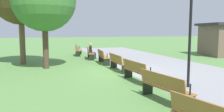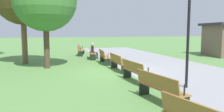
{
  "view_description": "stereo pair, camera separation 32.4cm",
  "coord_description": "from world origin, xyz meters",
  "px_view_note": "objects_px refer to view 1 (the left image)",
  "views": [
    {
      "loc": [
        10.99,
        -3.84,
        2.12
      ],
      "look_at": [
        -0.0,
        -0.39,
        0.8
      ],
      "focal_mm": 35.68,
      "sensor_mm": 36.0,
      "label": 1
    },
    {
      "loc": [
        11.08,
        -3.53,
        2.12
      ],
      "look_at": [
        -0.0,
        -0.39,
        0.8
      ],
      "focal_mm": 35.68,
      "sensor_mm": 36.0,
      "label": 2
    }
  ],
  "objects_px": {
    "bench_1": "(90,53)",
    "lamp_post": "(191,17)",
    "bench_2": "(103,56)",
    "tree_4": "(44,0)",
    "bench_4": "(137,71)",
    "kiosk": "(220,39)",
    "bench_0": "(78,50)",
    "bench_3": "(118,62)",
    "person_seated": "(92,50)",
    "bench_5": "(164,87)"
  },
  "relations": [
    {
      "from": "bench_1",
      "to": "bench_4",
      "type": "distance_m",
      "value": 8.04
    },
    {
      "from": "bench_0",
      "to": "bench_4",
      "type": "distance_m",
      "value": 10.7
    },
    {
      "from": "bench_0",
      "to": "bench_3",
      "type": "xyz_separation_m",
      "value": [
        7.99,
        0.88,
        0.0
      ]
    },
    {
      "from": "bench_2",
      "to": "bench_3",
      "type": "bearing_deg",
      "value": 6.33
    },
    {
      "from": "bench_0",
      "to": "tree_4",
      "type": "height_order",
      "value": "tree_4"
    },
    {
      "from": "tree_4",
      "to": "bench_2",
      "type": "bearing_deg",
      "value": 102.57
    },
    {
      "from": "bench_5",
      "to": "person_seated",
      "type": "xyz_separation_m",
      "value": [
        -10.74,
        0.15,
        0.16
      ]
    },
    {
      "from": "bench_1",
      "to": "bench_3",
      "type": "relative_size",
      "value": 1.02
    },
    {
      "from": "bench_0",
      "to": "bench_4",
      "type": "relative_size",
      "value": 1.01
    },
    {
      "from": "bench_4",
      "to": "bench_5",
      "type": "xyz_separation_m",
      "value": [
        2.67,
        -0.3,
        0.0
      ]
    },
    {
      "from": "bench_0",
      "to": "kiosk",
      "type": "xyz_separation_m",
      "value": [
        3.86,
        11.31,
        0.93
      ]
    },
    {
      "from": "bench_1",
      "to": "tree_4",
      "type": "distance_m",
      "value": 5.76
    },
    {
      "from": "bench_4",
      "to": "bench_5",
      "type": "bearing_deg",
      "value": -10.54
    },
    {
      "from": "tree_4",
      "to": "person_seated",
      "type": "bearing_deg",
      "value": 136.1
    },
    {
      "from": "bench_1",
      "to": "tree_4",
      "type": "bearing_deg",
      "value": -34.46
    },
    {
      "from": "tree_4",
      "to": "lamp_post",
      "type": "bearing_deg",
      "value": 40.4
    },
    {
      "from": "bench_4",
      "to": "kiosk",
      "type": "xyz_separation_m",
      "value": [
        -6.81,
        10.52,
        0.93
      ]
    },
    {
      "from": "bench_1",
      "to": "bench_0",
      "type": "bearing_deg",
      "value": -161.02
    },
    {
      "from": "bench_3",
      "to": "tree_4",
      "type": "relative_size",
      "value": 0.35
    },
    {
      "from": "bench_2",
      "to": "bench_4",
      "type": "xyz_separation_m",
      "value": [
        5.36,
        0.0,
        0.0
      ]
    },
    {
      "from": "bench_2",
      "to": "lamp_post",
      "type": "relative_size",
      "value": 0.54
    },
    {
      "from": "bench_2",
      "to": "tree_4",
      "type": "distance_m",
      "value": 4.88
    },
    {
      "from": "bench_1",
      "to": "lamp_post",
      "type": "bearing_deg",
      "value": 19.48
    },
    {
      "from": "bench_2",
      "to": "tree_4",
      "type": "bearing_deg",
      "value": -73.2
    },
    {
      "from": "bench_1",
      "to": "bench_5",
      "type": "bearing_deg",
      "value": 8.46
    },
    {
      "from": "bench_4",
      "to": "person_seated",
      "type": "height_order",
      "value": "person_seated"
    },
    {
      "from": "bench_1",
      "to": "lamp_post",
      "type": "height_order",
      "value": "lamp_post"
    },
    {
      "from": "bench_1",
      "to": "person_seated",
      "type": "bearing_deg",
      "value": 113.86
    },
    {
      "from": "bench_0",
      "to": "bench_2",
      "type": "xyz_separation_m",
      "value": [
        5.31,
        0.79,
        0.0
      ]
    },
    {
      "from": "bench_3",
      "to": "kiosk",
      "type": "xyz_separation_m",
      "value": [
        -4.12,
        10.42,
        0.93
      ]
    },
    {
      "from": "bench_0",
      "to": "bench_5",
      "type": "height_order",
      "value": "same"
    },
    {
      "from": "bench_5",
      "to": "person_seated",
      "type": "height_order",
      "value": "person_seated"
    },
    {
      "from": "lamp_post",
      "to": "bench_0",
      "type": "bearing_deg",
      "value": -169.08
    },
    {
      "from": "bench_2",
      "to": "bench_3",
      "type": "relative_size",
      "value": 1.01
    },
    {
      "from": "person_seated",
      "to": "kiosk",
      "type": "height_order",
      "value": "kiosk"
    },
    {
      "from": "bench_1",
      "to": "bench_2",
      "type": "xyz_separation_m",
      "value": [
        2.67,
        0.3,
        0.0
      ]
    },
    {
      "from": "bench_5",
      "to": "lamp_post",
      "type": "relative_size",
      "value": 0.55
    },
    {
      "from": "bench_1",
      "to": "bench_2",
      "type": "bearing_deg",
      "value": 14.77
    },
    {
      "from": "bench_2",
      "to": "tree_4",
      "type": "xyz_separation_m",
      "value": [
        0.78,
        -3.5,
        3.31
      ]
    },
    {
      "from": "bench_3",
      "to": "bench_2",
      "type": "bearing_deg",
      "value": -177.89
    },
    {
      "from": "bench_2",
      "to": "lamp_post",
      "type": "xyz_separation_m",
      "value": [
        6.69,
        1.53,
        2.13
      ]
    },
    {
      "from": "bench_3",
      "to": "person_seated",
      "type": "relative_size",
      "value": 1.64
    },
    {
      "from": "bench_1",
      "to": "bench_2",
      "type": "distance_m",
      "value": 2.68
    },
    {
      "from": "bench_2",
      "to": "bench_3",
      "type": "height_order",
      "value": "same"
    },
    {
      "from": "bench_0",
      "to": "bench_4",
      "type": "xyz_separation_m",
      "value": [
        10.67,
        0.79,
        0.0
      ]
    },
    {
      "from": "person_seated",
      "to": "kiosk",
      "type": "relative_size",
      "value": 0.29
    },
    {
      "from": "kiosk",
      "to": "lamp_post",
      "type": "bearing_deg",
      "value": -37.65
    },
    {
      "from": "bench_0",
      "to": "bench_3",
      "type": "distance_m",
      "value": 8.04
    },
    {
      "from": "bench_0",
      "to": "bench_5",
      "type": "relative_size",
      "value": 1.0
    },
    {
      "from": "bench_1",
      "to": "kiosk",
      "type": "bearing_deg",
      "value": 91.99
    }
  ]
}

